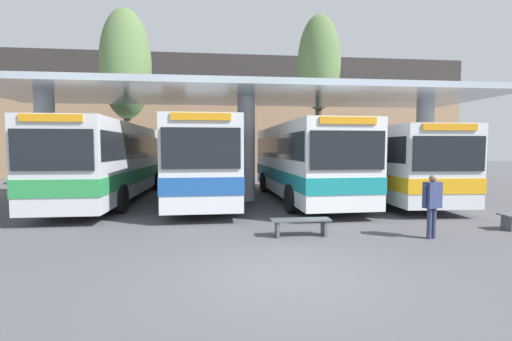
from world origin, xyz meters
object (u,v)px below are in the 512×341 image
(transit_bus_left_bay, at_px, (115,158))
(transit_bus_center_bay, at_px, (206,157))
(poplar_tree_behind_left, at_px, (319,64))
(poplar_tree_behind_right, at_px, (126,65))
(transit_bus_right_bay, at_px, (302,159))
(parked_car_street, at_px, (213,167))
(pedestrian_waiting, at_px, (432,200))
(waiting_bench_mid_platform, at_px, (301,224))
(transit_bus_far_right_bay, at_px, (378,160))

(transit_bus_left_bay, bearing_deg, transit_bus_center_bay, 179.95)
(poplar_tree_behind_left, distance_m, poplar_tree_behind_right, 10.88)
(transit_bus_right_bay, xyz_separation_m, parked_car_street, (-4.21, 9.86, -0.88))
(transit_bus_left_bay, distance_m, poplar_tree_behind_left, 12.27)
(pedestrian_waiting, bearing_deg, transit_bus_left_bay, 127.10)
(transit_bus_left_bay, xyz_separation_m, parked_car_street, (4.26, 8.77, -0.89))
(transit_bus_right_bay, relative_size, poplar_tree_behind_right, 1.03)
(parked_car_street, bearing_deg, poplar_tree_behind_left, -36.77)
(transit_bus_left_bay, distance_m, transit_bus_right_bay, 8.54)
(transit_bus_center_bay, distance_m, pedestrian_waiting, 10.13)
(parked_car_street, bearing_deg, transit_bus_right_bay, -63.04)
(waiting_bench_mid_platform, distance_m, parked_car_street, 16.46)
(transit_bus_center_bay, height_order, transit_bus_far_right_bay, transit_bus_center_bay)
(transit_bus_left_bay, bearing_deg, poplar_tree_behind_right, -84.41)
(transit_bus_right_bay, xyz_separation_m, waiting_bench_mid_platform, (-1.59, -6.38, -1.51))
(pedestrian_waiting, distance_m, parked_car_street, 17.85)
(transit_bus_left_bay, relative_size, transit_bus_center_bay, 0.99)
(transit_bus_left_bay, relative_size, poplar_tree_behind_right, 1.19)
(poplar_tree_behind_right, bearing_deg, poplar_tree_behind_left, -0.93)
(transit_bus_far_right_bay, xyz_separation_m, parked_car_street, (-8.01, 9.40, -0.79))
(transit_bus_center_bay, relative_size, transit_bus_right_bay, 1.17)
(pedestrian_waiting, bearing_deg, parked_car_street, 94.89)
(poplar_tree_behind_left, xyz_separation_m, poplar_tree_behind_right, (-10.87, 0.18, -0.29))
(transit_bus_far_right_bay, relative_size, parked_car_street, 2.38)
(transit_bus_right_bay, relative_size, waiting_bench_mid_platform, 6.50)
(poplar_tree_behind_right, bearing_deg, transit_bus_left_bay, -84.51)
(pedestrian_waiting, bearing_deg, transit_bus_center_bay, 112.49)
(transit_bus_left_bay, distance_m, poplar_tree_behind_right, 6.18)
(poplar_tree_behind_right, distance_m, parked_car_street, 9.12)
(poplar_tree_behind_left, bearing_deg, waiting_bench_mid_platform, -108.57)
(transit_bus_right_bay, distance_m, waiting_bench_mid_platform, 6.75)
(transit_bus_right_bay, relative_size, pedestrian_waiting, 6.23)
(transit_bus_center_bay, height_order, pedestrian_waiting, transit_bus_center_bay)
(parked_car_street, bearing_deg, transit_bus_center_bay, -87.14)
(transit_bus_far_right_bay, relative_size, poplar_tree_behind_right, 1.10)
(transit_bus_far_right_bay, relative_size, pedestrian_waiting, 6.62)
(transit_bus_left_bay, bearing_deg, waiting_bench_mid_platform, 132.74)
(waiting_bench_mid_platform, height_order, poplar_tree_behind_right, poplar_tree_behind_right)
(poplar_tree_behind_left, bearing_deg, poplar_tree_behind_right, 179.07)
(transit_bus_left_bay, height_order, transit_bus_center_bay, transit_bus_center_bay)
(transit_bus_center_bay, xyz_separation_m, waiting_bench_mid_platform, (2.77, -7.46, -1.56))
(transit_bus_right_bay, xyz_separation_m, poplar_tree_behind_left, (2.06, 4.49, 5.32))
(pedestrian_waiting, relative_size, parked_car_street, 0.36)
(transit_bus_right_bay, distance_m, transit_bus_far_right_bay, 3.83)
(transit_bus_far_right_bay, bearing_deg, parked_car_street, -47.33)
(transit_bus_center_bay, bearing_deg, transit_bus_right_bay, 165.16)
(transit_bus_center_bay, relative_size, transit_bus_far_right_bay, 1.10)
(transit_bus_far_right_bay, relative_size, waiting_bench_mid_platform, 6.91)
(transit_bus_left_bay, height_order, transit_bus_right_bay, transit_bus_left_bay)
(waiting_bench_mid_platform, relative_size, parked_car_street, 0.35)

